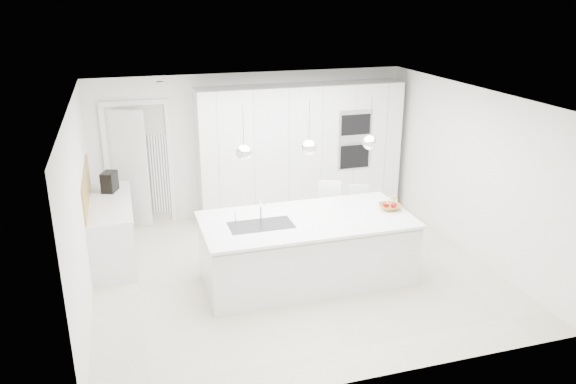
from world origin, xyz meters
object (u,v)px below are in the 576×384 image
object	(u,v)px
island_base	(308,252)
bar_stool_right	(361,217)
espresso_machine	(109,182)
bar_stool_left	(332,218)
fruit_bowl	(390,207)

from	to	relation	value
island_base	bar_stool_right	distance (m)	1.41
espresso_machine	bar_stool_right	distance (m)	3.89
bar_stool_left	bar_stool_right	distance (m)	0.48
island_base	espresso_machine	distance (m)	3.26
island_base	bar_stool_right	bearing A→B (deg)	35.61
bar_stool_right	bar_stool_left	bearing A→B (deg)	-163.11
island_base	fruit_bowl	distance (m)	1.32
fruit_bowl	bar_stool_left	xyz separation A→B (m)	(-0.55, 0.77, -0.40)
bar_stool_left	bar_stool_right	xyz separation A→B (m)	(0.48, 0.01, -0.05)
island_base	bar_stool_right	size ratio (longest dim) A/B	2.91
espresso_machine	bar_stool_right	xyz separation A→B (m)	(3.68, -1.14, -0.57)
fruit_bowl	bar_stool_left	size ratio (longest dim) A/B	0.28
fruit_bowl	espresso_machine	xyz separation A→B (m)	(-3.75, 1.92, 0.12)
island_base	espresso_machine	bearing A→B (deg)	142.20
bar_stool_left	island_base	bearing A→B (deg)	-106.99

